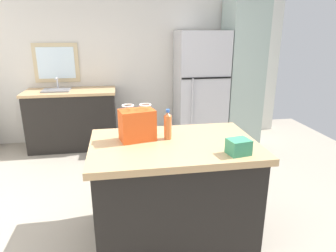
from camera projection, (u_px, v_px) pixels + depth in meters
ground at (167, 228)px, 2.83m from camera, size 6.40×6.40×0.00m
back_wall at (139, 60)px, 4.93m from camera, size 4.87×0.13×2.62m
kitchen_island at (174, 189)px, 2.63m from camera, size 1.39×0.93×0.89m
refrigerator at (200, 88)px, 4.82m from camera, size 0.77×0.69×1.78m
tall_cabinet at (242, 72)px, 4.85m from camera, size 0.56×0.62×2.27m
sink_counter at (73, 118)px, 4.67m from camera, size 1.35×0.62×1.10m
shopping_bag at (137, 125)px, 2.52m from camera, size 0.32×0.24×0.31m
small_box at (239, 147)px, 2.24m from camera, size 0.18×0.16×0.12m
bottle at (168, 126)px, 2.54m from camera, size 0.07×0.07×0.26m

